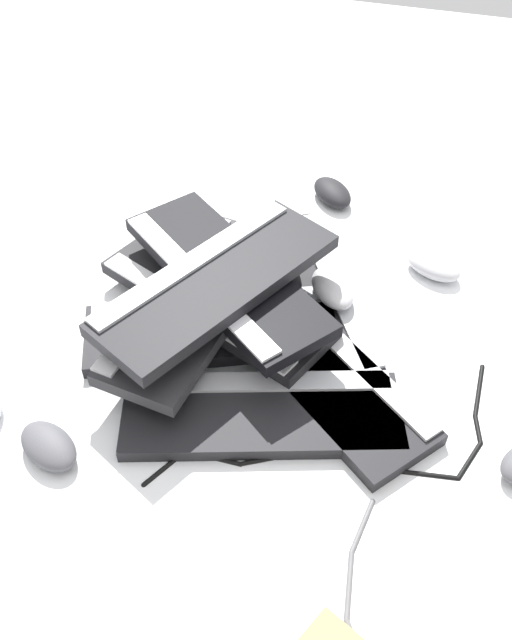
{
  "coord_description": "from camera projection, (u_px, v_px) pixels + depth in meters",
  "views": [
    {
      "loc": [
        -0.22,
        0.72,
        0.93
      ],
      "look_at": [
        -0.0,
        -0.08,
        0.07
      ],
      "focal_mm": 40.0,
      "sensor_mm": 36.0,
      "label": 1
    }
  ],
  "objects": [
    {
      "name": "keyboard_0",
      "position": [
        211.0,
        329.0,
        1.25
      ],
      "size": [
        0.46,
        0.31,
        0.03
      ],
      "color": "black",
      "rests_on": "ground"
    },
    {
      "name": "keyboard_1",
      "position": [
        262.0,
        414.0,
        1.13
      ],
      "size": [
        0.46,
        0.27,
        0.03
      ],
      "color": "black",
      "rests_on": "ground"
    },
    {
      "name": "keyboard_6",
      "position": [
        224.0,
        274.0,
        1.22
      ],
      "size": [
        0.44,
        0.39,
        0.03
      ],
      "color": "black",
      "rests_on": "keyboard_5"
    },
    {
      "name": "keyboard_3",
      "position": [
        307.0,
        295.0,
        1.32
      ],
      "size": [
        0.35,
        0.46,
        0.03
      ],
      "color": "black",
      "rests_on": "ground"
    },
    {
      "name": "keyboard_7",
      "position": [
        216.0,
        282.0,
        1.16
      ],
      "size": [
        0.34,
        0.46,
        0.03
      ],
      "color": "black",
      "rests_on": "keyboard_6"
    },
    {
      "name": "mouse_2",
      "position": [
        49.0,
        446.0,
        1.08
      ],
      "size": [
        0.13,
        0.11,
        0.04
      ],
      "primitive_type": "ellipsoid",
      "rotation": [
        0.0,
        0.0,
        5.79
      ],
      "color": "#4C4C51",
      "rests_on": "ground"
    },
    {
      "name": "mouse_0",
      "position": [
        332.0,
        193.0,
        1.53
      ],
      "size": [
        0.12,
        0.13,
        0.04
      ],
      "primitive_type": "ellipsoid",
      "rotation": [
        0.0,
        0.0,
        2.29
      ],
      "color": "black",
      "rests_on": "ground"
    },
    {
      "name": "keyboard_5",
      "position": [
        196.0,
        303.0,
        1.21
      ],
      "size": [
        0.21,
        0.46,
        0.03
      ],
      "color": "#232326",
      "rests_on": "keyboard_4"
    },
    {
      "name": "mouse_3",
      "position": [
        332.0,
        288.0,
        1.27
      ],
      "size": [
        0.12,
        0.13,
        0.04
      ],
      "primitive_type": "ellipsoid",
      "rotation": [
        0.0,
        0.0,
        2.2
      ],
      "color": "#B7B7BC",
      "rests_on": "keyboard_3"
    },
    {
      "name": "cable_0",
      "position": [
        355.0,
        447.0,
        1.09
      ],
      "size": [
        0.48,
        0.38,
        0.01
      ],
      "color": "black",
      "rests_on": "ground"
    },
    {
      "name": "keyboard_4",
      "position": [
        216.0,
        299.0,
        1.26
      ],
      "size": [
        0.46,
        0.31,
        0.03
      ],
      "color": "black",
      "rests_on": "keyboard_0"
    },
    {
      "name": "mouse_1",
      "position": [
        283.0,
        281.0,
        1.29
      ],
      "size": [
        0.11,
        0.13,
        0.04
      ],
      "primitive_type": "ellipsoid",
      "rotation": [
        0.0,
        0.0,
        5.14
      ],
      "color": "black",
      "rests_on": "keyboard_3"
    },
    {
      "name": "mouse_4",
      "position": [
        434.0,
        265.0,
        1.36
      ],
      "size": [
        0.13,
        0.11,
        0.04
      ],
      "primitive_type": "ellipsoid",
      "rotation": [
        0.0,
        0.0,
        2.71
      ],
      "color": "#B7B7BC",
      "rests_on": "ground"
    },
    {
      "name": "keyboard_2",
      "position": [
        321.0,
        370.0,
        1.19
      ],
      "size": [
        0.44,
        0.4,
        0.03
      ],
      "color": "black",
      "rests_on": "ground"
    },
    {
      "name": "ground_plane",
      "position": [
        243.0,
        383.0,
        1.19
      ],
      "size": [
        3.2,
        3.2,
        0.0
      ],
      "primitive_type": "plane",
      "color": "white"
    }
  ]
}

